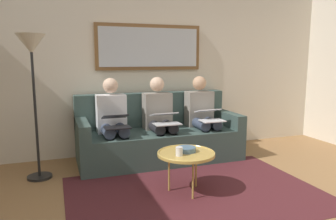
# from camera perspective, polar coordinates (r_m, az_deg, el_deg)

# --- Properties ---
(wall_rear) EXTENTS (6.00, 0.12, 2.60)m
(wall_rear) POSITION_cam_1_polar(r_m,az_deg,el_deg) (4.83, -3.61, 8.06)
(wall_rear) COLOR beige
(wall_rear) RESTS_ON ground_plane
(area_rug) EXTENTS (2.60, 1.80, 0.01)m
(area_rug) POSITION_cam_1_polar(r_m,az_deg,el_deg) (3.47, 4.85, -14.40)
(area_rug) COLOR #4C1E23
(area_rug) RESTS_ON ground_plane
(couch) EXTENTS (2.20, 0.90, 0.90)m
(couch) POSITION_cam_1_polar(r_m,az_deg,el_deg) (4.50, -1.79, -4.72)
(couch) COLOR #384C47
(couch) RESTS_ON ground_plane
(framed_mirror) EXTENTS (1.57, 0.05, 0.65)m
(framed_mirror) POSITION_cam_1_polar(r_m,az_deg,el_deg) (4.74, -3.32, 11.07)
(framed_mirror) COLOR brown
(coffee_table) EXTENTS (0.60, 0.60, 0.44)m
(coffee_table) POSITION_cam_1_polar(r_m,az_deg,el_deg) (3.34, 3.25, -7.82)
(coffee_table) COLOR tan
(coffee_table) RESTS_ON ground_plane
(cup) EXTENTS (0.07, 0.07, 0.09)m
(cup) POSITION_cam_1_polar(r_m,az_deg,el_deg) (3.22, 2.01, -7.37)
(cup) COLOR silver
(cup) RESTS_ON coffee_table
(bowl) EXTENTS (0.20, 0.20, 0.05)m
(bowl) POSITION_cam_1_polar(r_m,az_deg,el_deg) (3.37, 3.29, -7.00)
(bowl) COLOR slate
(bowl) RESTS_ON coffee_table
(person_left) EXTENTS (0.38, 0.58, 1.14)m
(person_left) POSITION_cam_1_polar(r_m,az_deg,el_deg) (4.61, 6.06, -0.66)
(person_left) COLOR gray
(person_left) RESTS_ON couch
(laptop_white) EXTENTS (0.32, 0.37, 0.16)m
(laptop_white) POSITION_cam_1_polar(r_m,az_deg,el_deg) (4.39, 7.41, -0.88)
(laptop_white) COLOR white
(person_middle) EXTENTS (0.38, 0.58, 1.14)m
(person_middle) POSITION_cam_1_polar(r_m,az_deg,el_deg) (4.37, -1.53, -1.14)
(person_middle) COLOR gray
(person_middle) RESTS_ON couch
(laptop_silver) EXTENTS (0.34, 0.33, 0.14)m
(laptop_silver) POSITION_cam_1_polar(r_m,az_deg,el_deg) (4.14, -0.47, -1.49)
(laptop_silver) COLOR silver
(person_right) EXTENTS (0.38, 0.58, 1.14)m
(person_right) POSITION_cam_1_polar(r_m,az_deg,el_deg) (4.22, -9.82, -1.64)
(person_right) COLOR silver
(person_right) RESTS_ON couch
(laptop_black) EXTENTS (0.31, 0.35, 0.15)m
(laptop_black) POSITION_cam_1_polar(r_m,az_deg,el_deg) (3.99, -9.23, -2.00)
(laptop_black) COLOR black
(standing_lamp) EXTENTS (0.32, 0.32, 1.66)m
(standing_lamp) POSITION_cam_1_polar(r_m,az_deg,el_deg) (3.90, -23.03, 8.15)
(standing_lamp) COLOR black
(standing_lamp) RESTS_ON ground_plane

